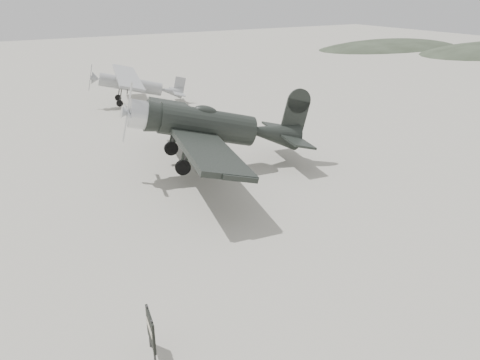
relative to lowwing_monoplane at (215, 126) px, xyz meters
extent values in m
plane|color=#9B978A|center=(-1.43, -6.07, -2.29)|extent=(160.00, 160.00, 0.00)
ellipsoid|color=#2E3728|center=(48.57, 33.93, -2.29)|extent=(32.00, 16.00, 5.20)
cylinder|color=black|center=(-0.43, 0.09, 0.08)|extent=(5.09, 2.50, 1.55)
cone|color=black|center=(3.15, -0.65, 0.14)|extent=(3.11, 1.99, 1.44)
cylinder|color=silver|center=(-3.74, 0.77, 0.08)|extent=(1.25, 1.55, 1.37)
cone|color=silver|center=(-4.39, 0.90, 0.08)|extent=(0.50, 0.69, 0.62)
cube|color=silver|center=(-4.32, 0.88, 0.08)|extent=(0.11, 0.21, 2.88)
ellipsoid|color=black|center=(-0.65, 0.13, 0.77)|extent=(1.35, 0.98, 0.51)
cube|color=black|center=(-1.19, 0.24, -0.31)|extent=(4.95, 13.49, 0.24)
cube|color=black|center=(4.02, -0.82, 0.19)|extent=(2.13, 4.80, 0.11)
cube|color=black|center=(4.18, -0.86, 1.13)|extent=(1.32, 0.38, 1.99)
cylinder|color=black|center=(-1.93, -1.13, -1.83)|extent=(0.77, 0.32, 0.75)
cylinder|color=black|center=(-1.32, 1.80, -1.83)|extent=(0.77, 0.32, 0.75)
cylinder|color=#333333|center=(-1.93, -1.13, -1.08)|extent=(0.14, 0.14, 1.55)
cylinder|color=#333333|center=(-1.32, 1.80, -1.08)|extent=(0.14, 0.14, 1.55)
cylinder|color=black|center=(4.29, -0.88, -0.34)|extent=(0.26, 0.14, 0.24)
cylinder|color=gray|center=(0.71, 16.02, -0.61)|extent=(4.97, 2.12, 1.03)
cone|color=gray|center=(3.90, 15.27, -0.61)|extent=(1.85, 1.30, 0.94)
cone|color=gray|center=(-1.93, 16.65, -0.61)|extent=(0.77, 1.08, 0.97)
cube|color=gray|center=(-2.30, 16.73, -0.61)|extent=(0.08, 0.14, 2.06)
cube|color=gray|center=(0.34, 16.11, -0.03)|extent=(4.09, 10.43, 0.17)
cube|color=gray|center=(4.35, 15.16, -0.56)|extent=(1.55, 3.29, 0.07)
cube|color=gray|center=(4.44, 15.14, 0.05)|extent=(0.84, 0.27, 1.22)
cylinder|color=black|center=(-0.26, 15.19, -2.03)|extent=(0.54, 0.25, 0.52)
cylinder|color=black|center=(0.22, 17.20, -2.03)|extent=(0.54, 0.25, 0.52)
cylinder|color=#333333|center=(-0.26, 15.19, -1.50)|extent=(0.10, 0.10, 1.12)
cylinder|color=#333333|center=(0.22, 17.20, -1.50)|extent=(0.10, 0.10, 1.12)
cylinder|color=black|center=(4.53, 15.12, -0.89)|extent=(0.18, 0.10, 0.17)
cylinder|color=#333333|center=(-7.66, -11.42, -1.64)|extent=(0.07, 0.07, 1.31)
cylinder|color=#333333|center=(-7.57, -10.82, -1.64)|extent=(0.07, 0.07, 1.31)
cube|color=black|center=(-7.62, -11.12, -1.48)|extent=(0.20, 0.91, 0.91)
cube|color=beige|center=(-7.65, -11.12, -1.43)|extent=(0.12, 0.70, 0.18)
camera|label=1|loc=(-10.42, -20.48, 6.55)|focal=35.00mm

